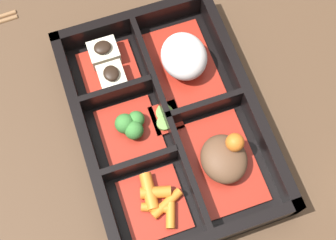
{
  "coord_description": "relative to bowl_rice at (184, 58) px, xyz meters",
  "views": [
    {
      "loc": [
        0.21,
        -0.07,
        0.61
      ],
      "look_at": [
        0.0,
        0.0,
        0.03
      ],
      "focal_mm": 50.0,
      "sensor_mm": 36.0,
      "label": 1
    }
  ],
  "objects": [
    {
      "name": "ground_plane",
      "position": [
        0.08,
        -0.05,
        -0.03
      ],
      "size": [
        3.0,
        3.0,
        0.0
      ],
      "primitive_type": "plane",
      "color": "#4C3523"
    },
    {
      "name": "bento_base",
      "position": [
        0.08,
        -0.05,
        -0.03
      ],
      "size": [
        0.34,
        0.24,
        0.01
      ],
      "color": "black",
      "rests_on": "ground_plane"
    },
    {
      "name": "bento_rim",
      "position": [
        0.08,
        -0.05,
        -0.01
      ],
      "size": [
        0.34,
        0.24,
        0.05
      ],
      "color": "black",
      "rests_on": "ground_plane"
    },
    {
      "name": "bowl_rice",
      "position": [
        0.0,
        0.0,
        0.0
      ],
      "size": [
        0.13,
        0.09,
        0.05
      ],
      "color": "maroon",
      "rests_on": "bento_base"
    },
    {
      "name": "bowl_stew",
      "position": [
        0.15,
        0.0,
        -0.01
      ],
      "size": [
        0.13,
        0.09,
        0.05
      ],
      "color": "maroon",
      "rests_on": "bento_base"
    },
    {
      "name": "bowl_tofu",
      "position": [
        -0.03,
        -0.1,
        -0.01
      ],
      "size": [
        0.08,
        0.08,
        0.04
      ],
      "color": "maroon",
      "rests_on": "bento_base"
    },
    {
      "name": "bowl_greens",
      "position": [
        0.07,
        -0.1,
        -0.01
      ],
      "size": [
        0.08,
        0.08,
        0.03
      ],
      "color": "maroon",
      "rests_on": "bento_base"
    },
    {
      "name": "bowl_carrots",
      "position": [
        0.17,
        -0.1,
        -0.02
      ],
      "size": [
        0.09,
        0.08,
        0.02
      ],
      "color": "maroon",
      "rests_on": "bento_base"
    },
    {
      "name": "bowl_pickles",
      "position": [
        0.07,
        -0.05,
        -0.02
      ],
      "size": [
        0.04,
        0.04,
        0.01
      ],
      "color": "maroon",
      "rests_on": "bento_base"
    }
  ]
}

